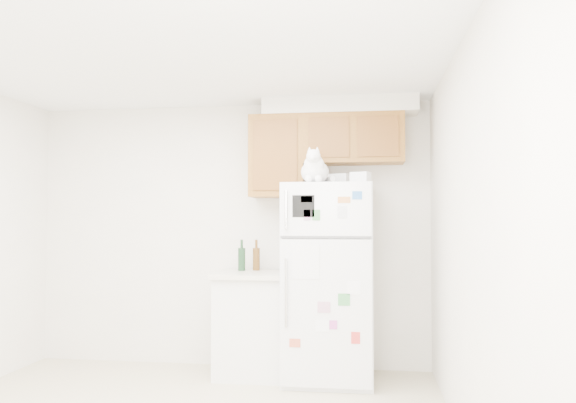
% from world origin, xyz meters
% --- Properties ---
extents(room_shell, '(3.84, 4.04, 2.52)m').
position_xyz_m(room_shell, '(0.12, 0.24, 1.67)').
color(room_shell, white).
rests_on(room_shell, ground_plane).
extents(refrigerator, '(0.76, 0.78, 1.70)m').
position_xyz_m(refrigerator, '(0.98, 1.61, 0.85)').
color(refrigerator, white).
rests_on(refrigerator, ground_plane).
extents(base_counter, '(0.64, 0.64, 0.92)m').
position_xyz_m(base_counter, '(0.29, 1.68, 0.46)').
color(base_counter, white).
rests_on(base_counter, ground_plane).
extents(cat, '(0.29, 0.43, 0.30)m').
position_xyz_m(cat, '(0.88, 1.42, 1.81)').
color(cat, white).
rests_on(cat, refrigerator).
extents(storage_box_back, '(0.22, 0.19, 0.10)m').
position_xyz_m(storage_box_back, '(1.08, 1.74, 1.75)').
color(storage_box_back, white).
rests_on(storage_box_back, refrigerator).
extents(storage_box_front, '(0.18, 0.16, 0.09)m').
position_xyz_m(storage_box_front, '(1.26, 1.45, 1.74)').
color(storage_box_front, white).
rests_on(storage_box_front, refrigerator).
extents(bottle_green, '(0.07, 0.07, 0.29)m').
position_xyz_m(bottle_green, '(0.17, 1.79, 1.06)').
color(bottle_green, '#19381E').
rests_on(bottle_green, base_counter).
extents(bottle_amber, '(0.07, 0.07, 0.28)m').
position_xyz_m(bottle_amber, '(0.29, 1.85, 1.06)').
color(bottle_amber, '#593814').
rests_on(bottle_amber, base_counter).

